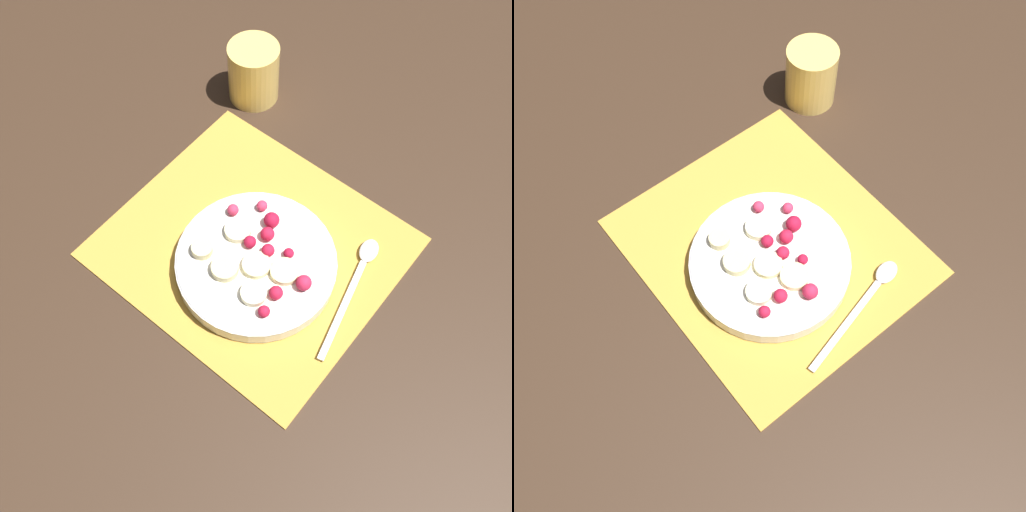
# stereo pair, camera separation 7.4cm
# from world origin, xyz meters

# --- Properties ---
(ground_plane) EXTENTS (3.00, 3.00, 0.00)m
(ground_plane) POSITION_xyz_m (0.00, 0.00, 0.00)
(ground_plane) COLOR #382619
(placemat) EXTENTS (0.38, 0.34, 0.01)m
(placemat) POSITION_xyz_m (0.00, 0.00, 0.00)
(placemat) COLOR gold
(placemat) RESTS_ON ground_plane
(fruit_bowl) EXTENTS (0.22, 0.22, 0.05)m
(fruit_bowl) POSITION_xyz_m (0.03, -0.02, 0.02)
(fruit_bowl) COLOR white
(fruit_bowl) RESTS_ON placemat
(spoon) EXTENTS (0.06, 0.19, 0.01)m
(spoon) POSITION_xyz_m (0.14, 0.05, 0.01)
(spoon) COLOR silver
(spoon) RESTS_ON placemat
(drinking_glass) EXTENTS (0.08, 0.08, 0.09)m
(drinking_glass) POSITION_xyz_m (-0.18, 0.22, 0.05)
(drinking_glass) COLOR #F4CC66
(drinking_glass) RESTS_ON ground_plane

